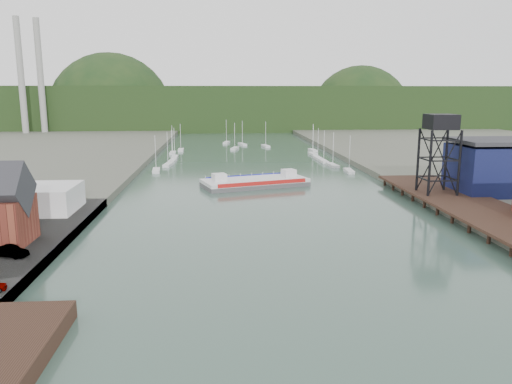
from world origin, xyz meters
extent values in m
plane|color=#2D4741|center=(0.00, 0.00, 0.00)|extent=(600.00, 600.00, 0.00)
cube|color=black|center=(37.00, 45.00, 1.90)|extent=(14.00, 70.00, 0.50)
cylinder|color=black|center=(31.00, 45.00, 0.80)|extent=(0.60, 0.60, 2.20)
cylinder|color=black|center=(43.00, 45.00, 0.80)|extent=(0.60, 0.60, 2.20)
cube|color=silver|center=(-44.00, 50.00, 3.85)|extent=(18.00, 12.00, 4.50)
cylinder|color=black|center=(32.00, 55.00, 8.65)|extent=(0.50, 0.50, 13.00)
cylinder|color=black|center=(38.00, 55.00, 8.65)|extent=(0.50, 0.50, 13.00)
cylinder|color=black|center=(32.00, 61.00, 8.65)|extent=(0.50, 0.50, 13.00)
cylinder|color=black|center=(38.00, 61.00, 8.65)|extent=(0.50, 0.50, 13.00)
cube|color=black|center=(35.00, 58.00, 16.65)|extent=(5.50, 5.50, 3.00)
cube|color=black|center=(50.00, 60.00, 6.60)|extent=(20.00, 14.00, 10.00)
cube|color=#2D2D33|center=(50.00, 60.00, 12.50)|extent=(20.50, 14.50, 0.80)
cube|color=silver|center=(-27.54, 103.89, 0.35)|extent=(2.67, 7.65, 0.90)
cube|color=silver|center=(-25.28, 115.30, 0.35)|extent=(2.81, 7.67, 0.90)
cube|color=silver|center=(-24.71, 124.17, 0.35)|extent=(2.35, 7.59, 0.90)
cube|color=silver|center=(-24.81, 134.09, 0.35)|extent=(2.01, 7.50, 0.90)
cube|color=silver|center=(-26.64, 146.33, 0.35)|extent=(2.00, 7.50, 0.90)
cube|color=silver|center=(-24.32, 156.17, 0.35)|extent=(2.16, 7.54, 0.90)
cube|color=silver|center=(27.56, 99.03, 0.35)|extent=(2.53, 7.62, 0.90)
cube|color=silver|center=(25.46, 110.51, 0.35)|extent=(2.76, 7.67, 0.90)
cube|color=silver|center=(24.46, 119.29, 0.35)|extent=(2.22, 7.56, 0.90)
cube|color=silver|center=(24.27, 128.28, 0.35)|extent=(2.18, 7.54, 0.90)
cube|color=silver|center=(24.67, 139.38, 0.35)|extent=(2.46, 7.61, 0.90)
cube|color=silver|center=(26.78, 150.99, 0.35)|extent=(2.48, 7.61, 0.90)
cube|color=silver|center=(-3.16, 160.00, 0.35)|extent=(3.78, 7.76, 0.90)
cube|color=silver|center=(10.04, 168.00, 0.35)|extent=(3.31, 7.74, 0.90)
cube|color=silver|center=(0.66, 176.00, 0.35)|extent=(3.76, 7.76, 0.90)
cube|color=silver|center=(-6.11, 184.00, 0.35)|extent=(3.40, 7.74, 0.90)
cylinder|color=#969591|center=(-110.00, 230.00, 30.00)|extent=(3.20, 3.20, 60.00)
cylinder|color=#969591|center=(-102.00, 235.00, 30.00)|extent=(3.20, 3.20, 60.00)
cube|color=black|center=(0.00, 300.00, 12.00)|extent=(500.00, 120.00, 28.00)
sphere|color=black|center=(-80.00, 300.00, 8.00)|extent=(80.00, 80.00, 80.00)
sphere|color=black|center=(90.00, 310.00, 6.00)|extent=(70.00, 70.00, 70.00)
cube|color=#4C4C4E|center=(-0.79, 79.52, 0.50)|extent=(27.00, 17.17, 1.01)
cube|color=silver|center=(-0.79, 79.52, 1.41)|extent=(27.00, 17.17, 0.80)
cube|color=red|center=(0.74, 74.68, 1.61)|extent=(21.14, 6.81, 0.91)
cube|color=#161C98|center=(-2.32, 84.37, 1.61)|extent=(21.14, 6.81, 0.91)
cube|color=silver|center=(-9.42, 76.80, 2.61)|extent=(3.79, 3.79, 2.01)
cube|color=silver|center=(7.84, 82.25, 2.61)|extent=(3.79, 3.79, 2.01)
imported|color=#999999|center=(-36.32, 24.00, 2.35)|extent=(4.84, 3.00, 1.51)
camera|label=1|loc=(-9.34, -39.45, 22.39)|focal=35.00mm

